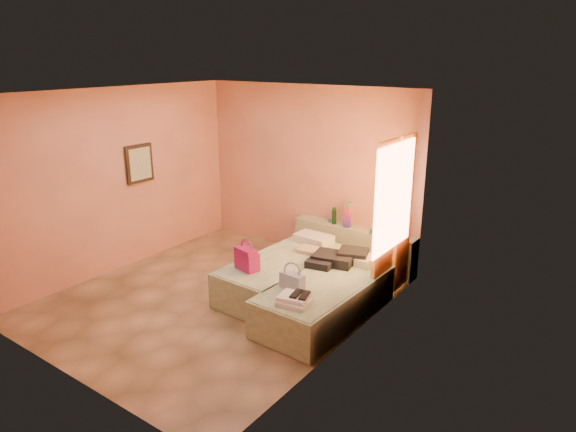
# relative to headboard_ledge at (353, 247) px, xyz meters

# --- Properties ---
(ground) EXTENTS (4.50, 4.50, 0.00)m
(ground) POSITION_rel_headboard_ledge_xyz_m (-0.98, -2.10, -0.33)
(ground) COLOR tan
(ground) RESTS_ON ground
(room_walls) EXTENTS (4.02, 4.51, 2.81)m
(room_walls) POSITION_rel_headboard_ledge_xyz_m (-0.77, -1.53, 1.46)
(room_walls) COLOR #E39479
(room_walls) RESTS_ON ground
(headboard_ledge) EXTENTS (2.05, 0.30, 0.65)m
(headboard_ledge) POSITION_rel_headboard_ledge_xyz_m (0.00, 0.00, 0.00)
(headboard_ledge) COLOR #959D80
(headboard_ledge) RESTS_ON ground
(bed_left) EXTENTS (0.96, 2.03, 0.50)m
(bed_left) POSITION_rel_headboard_ledge_xyz_m (-0.38, -1.39, -0.08)
(bed_left) COLOR beige
(bed_left) RESTS_ON ground
(bed_right) EXTENTS (0.96, 2.03, 0.50)m
(bed_right) POSITION_rel_headboard_ledge_xyz_m (0.52, -1.70, -0.08)
(bed_right) COLOR beige
(bed_right) RESTS_ON ground
(water_bottle) EXTENTS (0.08, 0.08, 0.26)m
(water_bottle) POSITION_rel_headboard_ledge_xyz_m (-0.35, -0.03, 0.46)
(water_bottle) COLOR #153B1E
(water_bottle) RESTS_ON headboard_ledge
(rainbow_box) EXTENTS (0.09, 0.09, 0.40)m
(rainbow_box) POSITION_rel_headboard_ledge_xyz_m (-0.10, -0.04, 0.53)
(rainbow_box) COLOR #A4145E
(rainbow_box) RESTS_ON headboard_ledge
(small_dish) EXTENTS (0.12, 0.12, 0.03)m
(small_dish) POSITION_rel_headboard_ledge_xyz_m (-0.44, 0.04, 0.34)
(small_dish) COLOR #478267
(small_dish) RESTS_ON headboard_ledge
(green_book) EXTENTS (0.23, 0.20, 0.03)m
(green_book) POSITION_rel_headboard_ledge_xyz_m (0.40, -0.05, 0.34)
(green_book) COLOR #294C2C
(green_book) RESTS_ON headboard_ledge
(flower_vase) EXTENTS (0.25, 0.25, 0.24)m
(flower_vase) POSITION_rel_headboard_ledge_xyz_m (0.75, 0.01, 0.45)
(flower_vase) COLOR white
(flower_vase) RESTS_ON headboard_ledge
(magenta_handbag) EXTENTS (0.36, 0.25, 0.31)m
(magenta_handbag) POSITION_rel_headboard_ledge_xyz_m (-0.54, -1.97, 0.33)
(magenta_handbag) COLOR #A4145E
(magenta_handbag) RESTS_ON bed_left
(khaki_garment) EXTENTS (0.36, 0.30, 0.06)m
(khaki_garment) POSITION_rel_headboard_ledge_xyz_m (-0.20, -0.96, 0.20)
(khaki_garment) COLOR tan
(khaki_garment) RESTS_ON bed_left
(clothes_pile) EXTENTS (0.69, 0.69, 0.18)m
(clothes_pile) POSITION_rel_headboard_ledge_xyz_m (0.35, -1.12, 0.26)
(clothes_pile) COLOR black
(clothes_pile) RESTS_ON bed_right
(blue_handbag) EXTENTS (0.32, 0.16, 0.20)m
(blue_handbag) POSITION_rel_headboard_ledge_xyz_m (0.29, -2.10, 0.27)
(blue_handbag) COLOR #39508A
(blue_handbag) RESTS_ON bed_right
(towel_stack) EXTENTS (0.39, 0.35, 0.10)m
(towel_stack) POSITION_rel_headboard_ledge_xyz_m (0.55, -2.42, 0.23)
(towel_stack) COLOR white
(towel_stack) RESTS_ON bed_right
(sandal_pair) EXTENTS (0.21, 0.25, 0.02)m
(sandal_pair) POSITION_rel_headboard_ledge_xyz_m (0.59, -2.37, 0.29)
(sandal_pair) COLOR black
(sandal_pair) RESTS_ON towel_stack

